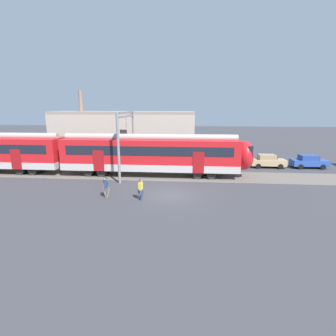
# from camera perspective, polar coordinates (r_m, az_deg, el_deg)

# --- Properties ---
(ground_plane) EXTENTS (160.00, 160.00, 0.00)m
(ground_plane) POSITION_cam_1_polar(r_m,az_deg,el_deg) (21.39, 0.70, -5.90)
(ground_plane) COLOR #38383D
(track_bed) EXTENTS (80.00, 4.40, 0.01)m
(track_bed) POSITION_cam_1_polar(r_m,az_deg,el_deg) (31.21, -24.26, -0.96)
(track_bed) COLOR #605951
(track_bed) RESTS_ON ground
(pedestrian_navy) EXTENTS (0.71, 0.53, 1.67)m
(pedestrian_navy) POSITION_cam_1_polar(r_m,az_deg,el_deg) (21.05, -13.31, -3.75)
(pedestrian_navy) COLOR #6B6051
(pedestrian_navy) RESTS_ON ground
(pedestrian_yellow) EXTENTS (0.61, 0.60, 1.67)m
(pedestrian_yellow) POSITION_cam_1_polar(r_m,az_deg,el_deg) (20.07, -5.97, -4.37)
(pedestrian_yellow) COLOR navy
(pedestrian_yellow) RESTS_ON ground
(parked_car_tan) EXTENTS (4.00, 1.77, 1.54)m
(parked_car_tan) POSITION_cam_1_polar(r_m,az_deg,el_deg) (33.01, 20.86, 1.44)
(parked_car_tan) COLOR tan
(parked_car_tan) RESTS_ON ground
(parked_car_blue) EXTENTS (4.05, 1.86, 1.54)m
(parked_car_blue) POSITION_cam_1_polar(r_m,az_deg,el_deg) (34.76, 28.33, 1.27)
(parked_car_blue) COLOR #284799
(parked_car_blue) RESTS_ON ground
(catenary_gantry) EXTENTS (0.24, 6.64, 6.53)m
(catenary_gantry) POSITION_cam_1_polar(r_m,az_deg,el_deg) (27.30, -9.03, 7.37)
(catenary_gantry) COLOR gray
(catenary_gantry) RESTS_ON ground
(background_building) EXTENTS (19.79, 5.00, 9.20)m
(background_building) POSITION_cam_1_polar(r_m,az_deg,el_deg) (37.72, -9.61, 7.20)
(background_building) COLOR #B2A899
(background_building) RESTS_ON ground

